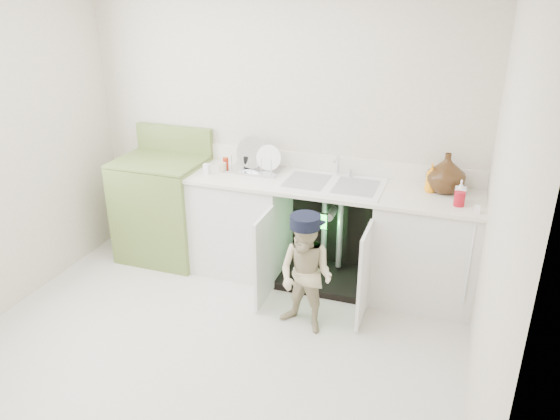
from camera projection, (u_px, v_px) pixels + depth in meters
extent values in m
plane|color=beige|center=(211.00, 348.00, 3.92)|extent=(3.50, 3.50, 0.00)
cube|color=beige|center=(279.00, 128.00, 4.72)|extent=(3.50, 2.50, 0.02)
cube|color=beige|center=(27.00, 316.00, 2.12)|extent=(3.50, 2.50, 0.02)
cube|color=beige|center=(497.00, 225.00, 2.90)|extent=(2.50, 3.00, 0.02)
cube|color=silver|center=(242.00, 223.00, 4.86)|extent=(0.80, 0.60, 0.86)
cube|color=silver|center=(426.00, 251.00, 4.38)|extent=(0.80, 0.60, 0.86)
cube|color=black|center=(337.00, 224.00, 4.86)|extent=(0.80, 0.06, 0.86)
cube|color=black|center=(327.00, 277.00, 4.78)|extent=(0.80, 0.60, 0.06)
cylinder|color=gray|center=(324.00, 228.00, 4.72)|extent=(0.05, 0.05, 0.70)
cylinder|color=gray|center=(340.00, 231.00, 4.68)|extent=(0.05, 0.05, 0.70)
cylinder|color=gray|center=(331.00, 214.00, 4.59)|extent=(0.07, 0.18, 0.07)
cube|color=silver|center=(264.00, 259.00, 4.32)|extent=(0.03, 0.40, 0.76)
cube|color=silver|center=(364.00, 275.00, 4.08)|extent=(0.02, 0.40, 0.76)
cube|color=white|center=(331.00, 186.00, 4.44)|extent=(2.44, 0.64, 0.03)
cube|color=white|center=(340.00, 165.00, 4.66)|extent=(2.44, 0.02, 0.15)
cube|color=white|center=(331.00, 185.00, 4.44)|extent=(0.85, 0.55, 0.02)
cube|color=gray|center=(307.00, 181.00, 4.50)|extent=(0.34, 0.40, 0.01)
cube|color=gray|center=(356.00, 187.00, 4.37)|extent=(0.34, 0.40, 0.01)
cylinder|color=silver|center=(338.00, 166.00, 4.59)|extent=(0.03, 0.03, 0.17)
cylinder|color=silver|center=(337.00, 159.00, 4.51)|extent=(0.02, 0.14, 0.02)
cylinder|color=silver|center=(350.00, 173.00, 4.58)|extent=(0.04, 0.04, 0.06)
cylinder|color=white|center=(470.00, 262.00, 3.97)|extent=(0.01, 0.01, 0.70)
cube|color=white|center=(477.00, 209.00, 3.89)|extent=(0.04, 0.02, 0.06)
cube|color=silver|center=(256.00, 169.00, 4.75)|extent=(0.46, 0.30, 0.02)
cylinder|color=silver|center=(252.00, 159.00, 4.75)|extent=(0.28, 0.10, 0.27)
cylinder|color=white|center=(269.00, 163.00, 4.69)|extent=(0.22, 0.06, 0.22)
cylinder|color=silver|center=(232.00, 162.00, 4.69)|extent=(0.01, 0.01, 0.13)
cylinder|color=silver|center=(241.00, 164.00, 4.66)|extent=(0.01, 0.01, 0.13)
cylinder|color=silver|center=(251.00, 165.00, 4.63)|extent=(0.01, 0.01, 0.13)
cylinder|color=silver|center=(261.00, 166.00, 4.61)|extent=(0.01, 0.01, 0.13)
cylinder|color=silver|center=(271.00, 167.00, 4.58)|extent=(0.01, 0.01, 0.13)
imported|color=#4B3015|center=(446.00, 173.00, 4.23)|extent=(0.30, 0.30, 0.31)
imported|color=orange|center=(431.00, 178.00, 4.25)|extent=(0.09, 0.09, 0.23)
imported|color=white|center=(460.00, 192.00, 4.05)|extent=(0.08, 0.08, 0.18)
cylinder|color=#AB0E1D|center=(459.00, 199.00, 4.01)|extent=(0.08, 0.08, 0.11)
cylinder|color=#A3250D|center=(226.00, 163.00, 4.78)|extent=(0.05, 0.05, 0.10)
cylinder|color=#C0B88D|center=(223.00, 167.00, 4.71)|extent=(0.06, 0.06, 0.08)
cylinder|color=black|center=(246.00, 163.00, 4.76)|extent=(0.04, 0.04, 0.12)
cube|color=white|center=(207.00, 169.00, 4.65)|extent=(0.05, 0.05, 0.09)
cube|color=olive|center=(164.00, 210.00, 5.06)|extent=(0.77, 0.65, 0.93)
cube|color=olive|center=(160.00, 161.00, 4.87)|extent=(0.77, 0.65, 0.02)
cube|color=olive|center=(174.00, 139.00, 5.07)|extent=(0.77, 0.06, 0.24)
cylinder|color=black|center=(131.00, 164.00, 4.79)|extent=(0.17, 0.17, 0.02)
cylinder|color=silver|center=(131.00, 163.00, 4.79)|extent=(0.20, 0.20, 0.01)
cylinder|color=black|center=(150.00, 154.00, 5.07)|extent=(0.17, 0.17, 0.02)
cylinder|color=silver|center=(150.00, 153.00, 5.07)|extent=(0.20, 0.20, 0.01)
cylinder|color=black|center=(170.00, 169.00, 4.68)|extent=(0.17, 0.17, 0.02)
cylinder|color=silver|center=(169.00, 168.00, 4.67)|extent=(0.20, 0.20, 0.01)
cylinder|color=black|center=(187.00, 158.00, 4.96)|extent=(0.17, 0.17, 0.02)
cylinder|color=silver|center=(187.00, 157.00, 4.95)|extent=(0.20, 0.20, 0.01)
imported|color=#C3B28C|center=(306.00, 276.00, 3.98)|extent=(0.52, 0.45, 0.90)
cylinder|color=black|center=(307.00, 223.00, 3.81)|extent=(0.27, 0.27, 0.09)
cube|color=black|center=(314.00, 223.00, 3.90)|extent=(0.19, 0.13, 0.01)
cube|color=black|center=(323.00, 222.00, 4.21)|extent=(0.07, 0.01, 0.14)
cube|color=#26F23F|center=(323.00, 222.00, 4.20)|extent=(0.06, 0.00, 0.12)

